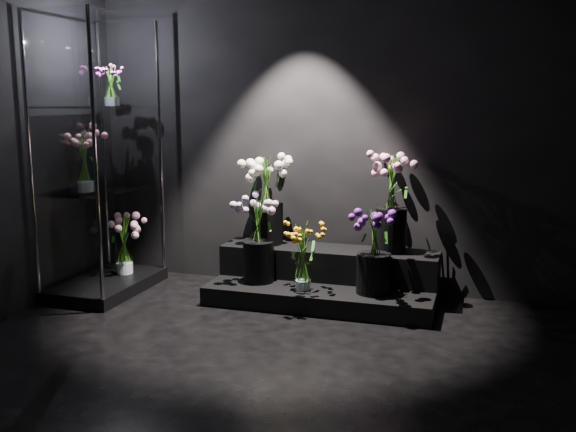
% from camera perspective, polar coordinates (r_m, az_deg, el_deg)
% --- Properties ---
extents(floor, '(4.00, 4.00, 0.00)m').
position_cam_1_polar(floor, '(3.67, -4.50, -14.63)').
color(floor, black).
rests_on(floor, ground).
extents(wall_back, '(4.00, 0.00, 4.00)m').
position_cam_1_polar(wall_back, '(5.24, 3.48, 8.65)').
color(wall_back, black).
rests_on(wall_back, floor).
extents(display_riser, '(1.73, 0.77, 0.38)m').
position_cam_1_polar(display_riser, '(5.08, 3.35, -5.60)').
color(display_riser, black).
rests_on(display_riser, floor).
extents(display_case, '(0.60, 0.99, 2.19)m').
position_cam_1_polar(display_case, '(5.32, -16.37, 4.98)').
color(display_case, black).
rests_on(display_case, floor).
extents(bouquet_orange_bells, '(0.33, 0.33, 0.52)m').
position_cam_1_polar(bouquet_orange_bells, '(4.77, 1.35, -3.47)').
color(bouquet_orange_bells, white).
rests_on(bouquet_orange_bells, display_riser).
extents(bouquet_lilac, '(0.37, 0.37, 0.67)m').
position_cam_1_polar(bouquet_lilac, '(4.97, -2.66, -1.61)').
color(bouquet_lilac, black).
rests_on(bouquet_lilac, display_riser).
extents(bouquet_purple, '(0.34, 0.34, 0.62)m').
position_cam_1_polar(bouquet_purple, '(4.71, 7.66, -2.82)').
color(bouquet_purple, black).
rests_on(bouquet_purple, display_riser).
extents(bouquet_cream_roses, '(0.49, 0.49, 0.70)m').
position_cam_1_polar(bouquet_cream_roses, '(5.21, -1.91, 1.95)').
color(bouquet_cream_roses, black).
rests_on(bouquet_cream_roses, display_riser).
extents(bouquet_pink_roses, '(0.39, 0.39, 0.76)m').
position_cam_1_polar(bouquet_pink_roses, '(4.97, 9.22, 1.89)').
color(bouquet_pink_roses, black).
rests_on(bouquet_pink_roses, display_riser).
extents(bouquet_case_pink, '(0.35, 0.35, 0.47)m').
position_cam_1_polar(bouquet_case_pink, '(5.13, -17.64, 4.85)').
color(bouquet_case_pink, white).
rests_on(bouquet_case_pink, display_case).
extents(bouquet_case_magenta, '(0.24, 0.24, 0.34)m').
position_cam_1_polar(bouquet_case_magenta, '(5.38, -15.45, 11.30)').
color(bouquet_case_magenta, white).
rests_on(bouquet_case_magenta, display_case).
extents(bouquet_case_base_pink, '(0.38, 0.38, 0.50)m').
position_cam_1_polar(bouquet_case_base_pink, '(5.55, -14.42, -2.32)').
color(bouquet_case_base_pink, white).
rests_on(bouquet_case_base_pink, display_case).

